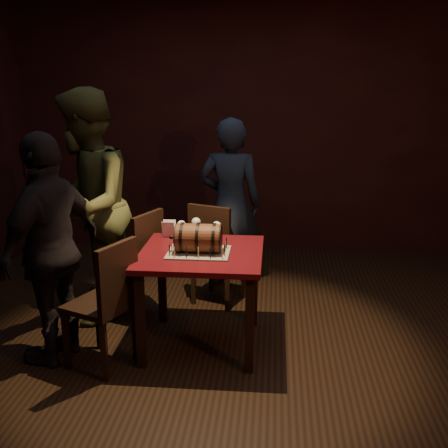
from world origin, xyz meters
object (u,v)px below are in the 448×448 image
Objects in this scene: chair_left_front at (108,298)px; chair_left_rear at (139,259)px; chair_back at (215,249)px; person_left_front at (51,249)px; person_back at (230,204)px; pub_table at (201,265)px; person_left_rear at (86,207)px; barrel_cake at (198,238)px; wine_glass_left at (182,226)px; wine_glass_right at (217,227)px; pint_of_ale at (184,234)px; wine_glass_mid at (196,223)px.

chair_left_rear is at bearing 88.51° from chair_left_front.
person_left_front is (-1.04, -1.07, 0.31)m from chair_back.
person_back is at bearing 50.41° from chair_left_rear.
person_left_rear reaches higher than pub_table.
wine_glass_left is at bearing 119.49° from barrel_cake.
wine_glass_right reaches higher than pint_of_ale.
chair_left_rear is 0.49× the size of person_left_rear.
chair_left_rear is at bearing 79.98° from person_left_rear.
chair_back is at bearing 88.88° from pub_table.
barrel_cake is at bearing 121.28° from person_left_front.
chair_left_rear is 0.83m from chair_left_front.
person_back is at bearing 85.00° from pub_table.
wine_glass_mid is at bearing 142.67° from person_left_front.
wine_glass_mid is 0.10× the size of person_left_front.
pint_of_ale is 0.09× the size of person_left_front.
pub_table is at bearing 123.48° from person_left_front.
barrel_cake is at bearing 30.59° from chair_left_front.
chair_left_rear is at bearing 166.28° from person_left_front.
chair_left_front is at bearing 16.76° from person_left_rear.
chair_back is at bearing 153.72° from person_left_front.
wine_glass_mid is at bearing 100.33° from barrel_cake.
chair_left_rear is 0.90m from person_left_front.
person_left_rear is (-0.92, 0.08, 0.09)m from wine_glass_mid.
barrel_cake is 0.20× the size of person_left_rear.
pub_table is 0.97× the size of chair_left_front.
wine_glass_right is (0.28, -0.00, 0.00)m from wine_glass_left.
pub_table is at bearing 86.39° from person_back.
wine_glass_left reaches higher than pub_table.
pub_table is at bearing -76.49° from wine_glass_mid.
wine_glass_right is at bearing -14.22° from chair_left_rear.
chair_left_rear is at bearing 143.21° from pub_table.
chair_left_front is (-0.02, -0.83, 0.00)m from chair_left_rear.
wine_glass_right is (0.10, 0.31, 0.00)m from barrel_cake.
person_left_rear is at bearing 115.72° from chair_left_front.
chair_left_front reaches higher than pub_table.
wine_glass_mid is at bearing -103.78° from chair_back.
pint_of_ale is at bearing 129.65° from pub_table.
wine_glass_right is (0.18, -0.10, 0.00)m from wine_glass_mid.
pub_table is at bearing -54.61° from wine_glass_left.
barrel_cake reaches higher than chair_back.
wine_glass_right is at bearing 134.23° from person_left_front.
chair_left_rear reaches higher than pint_of_ale.
wine_glass_mid is at bearing 79.03° from person_back.
barrel_cake reaches higher than pint_of_ale.
wine_glass_left is at bearing 179.89° from wine_glass_right.
wine_glass_mid is at bearing -8.06° from chair_left_rear.
person_left_rear is at bearing 153.84° from barrel_cake.
person_left_front is at bearing -10.47° from person_left_rear.
wine_glass_right is at bearing 71.94° from barrel_cake.
person_back is at bearing 73.41° from wine_glass_left.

